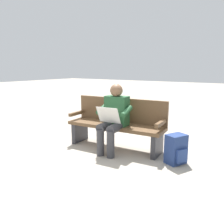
% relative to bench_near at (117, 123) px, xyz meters
% --- Properties ---
extents(ground_plane, '(40.00, 40.00, 0.00)m').
position_rel_bench_near_xyz_m(ground_plane, '(-0.01, 0.07, -0.46)').
color(ground_plane, '#A89E8E').
extents(bench_near, '(1.83, 0.62, 0.90)m').
position_rel_bench_near_xyz_m(bench_near, '(0.00, 0.00, 0.00)').
color(bench_near, brown).
rests_on(bench_near, ground).
extents(person_seated, '(0.59, 0.59, 1.18)m').
position_rel_bench_near_xyz_m(person_seated, '(-0.08, 0.23, 0.17)').
color(person_seated, '#23512D').
rests_on(person_seated, ground).
extents(backpack, '(0.34, 0.36, 0.46)m').
position_rel_bench_near_xyz_m(backpack, '(-1.17, 0.13, -0.23)').
color(backpack, navy).
rests_on(backpack, ground).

